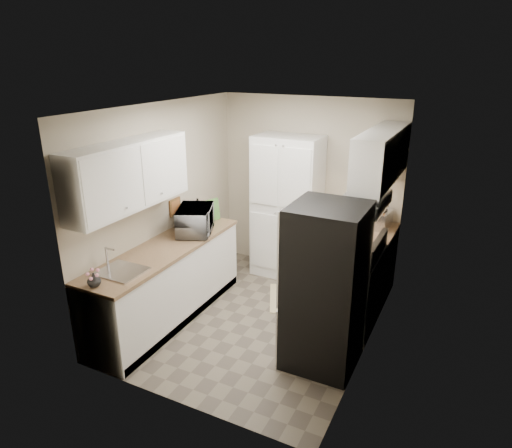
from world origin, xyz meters
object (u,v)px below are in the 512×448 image
at_px(electric_range, 348,287).
at_px(toaster_oven, 378,218).
at_px(refrigerator, 325,287).
at_px(pantry_cabinet, 287,208).
at_px(wine_bottle, 198,211).
at_px(microwave, 195,220).

height_order(electric_range, toaster_oven, toaster_oven).
bearing_deg(electric_range, refrigerator, -92.48).
bearing_deg(pantry_cabinet, toaster_oven, 1.15).
height_order(pantry_cabinet, wine_bottle, pantry_cabinet).
bearing_deg(microwave, toaster_oven, -82.99).
distance_m(microwave, wine_bottle, 0.38).
xyz_separation_m(refrigerator, toaster_oven, (0.11, 1.75, 0.18)).
bearing_deg(refrigerator, wine_bottle, 157.14).
relative_size(refrigerator, toaster_oven, 4.45).
bearing_deg(toaster_oven, electric_range, -90.25).
height_order(microwave, toaster_oven, microwave).
xyz_separation_m(microwave, wine_bottle, (-0.18, 0.34, -0.01)).
relative_size(electric_range, toaster_oven, 2.96).
relative_size(pantry_cabinet, microwave, 3.40).
distance_m(pantry_cabinet, wine_bottle, 1.25).
relative_size(microwave, toaster_oven, 1.54).
height_order(pantry_cabinet, microwave, pantry_cabinet).
relative_size(pantry_cabinet, electric_range, 1.77).
relative_size(microwave, wine_bottle, 1.99).
height_order(pantry_cabinet, toaster_oven, pantry_cabinet).
bearing_deg(electric_range, pantry_cabinet, 141.78).
bearing_deg(toaster_oven, microwave, -144.02).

